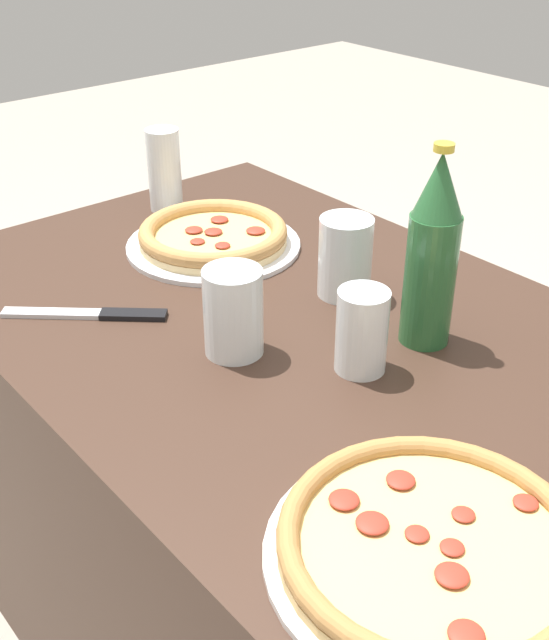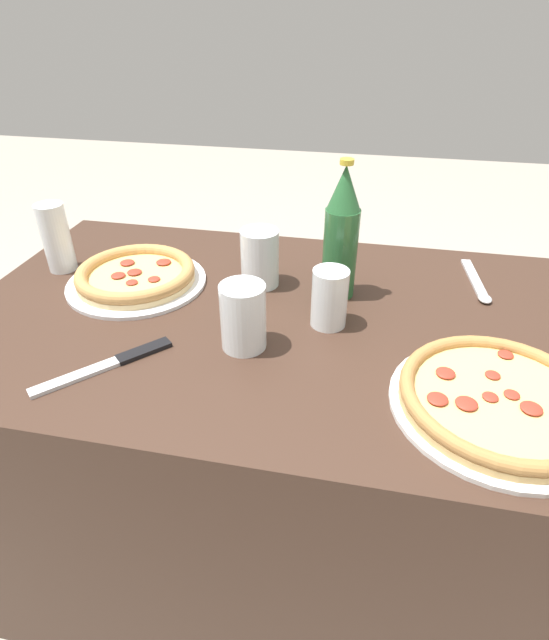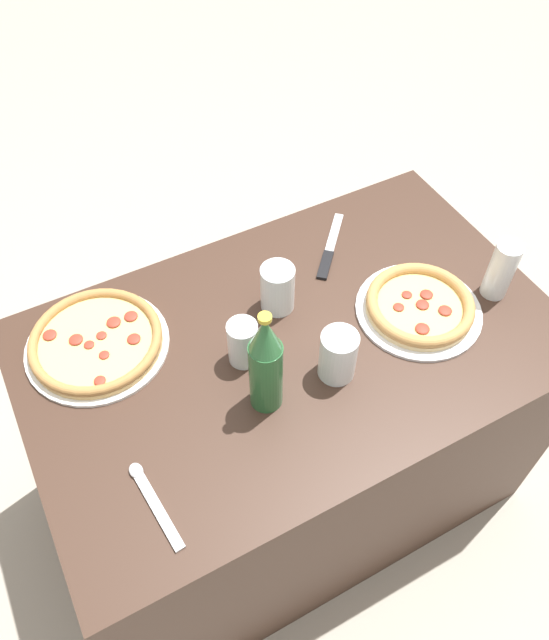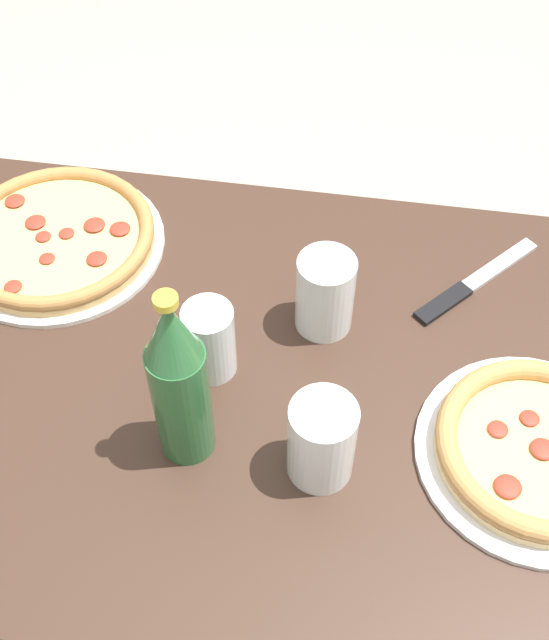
{
  "view_description": "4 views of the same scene",
  "coord_description": "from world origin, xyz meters",
  "px_view_note": "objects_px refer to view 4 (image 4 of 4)",
  "views": [
    {
      "loc": [
        -0.7,
        0.64,
        1.29
      ],
      "look_at": [
        -0.01,
        0.06,
        0.76
      ],
      "focal_mm": 45.0,
      "sensor_mm": 36.0,
      "label": 1
    },
    {
      "loc": [
        -0.18,
        0.79,
        1.24
      ],
      "look_at": [
        -0.03,
        0.09,
        0.77
      ],
      "focal_mm": 28.0,
      "sensor_mm": 36.0,
      "label": 2
    },
    {
      "loc": [
        -0.43,
        -0.72,
        1.83
      ],
      "look_at": [
        -0.03,
        0.02,
        0.79
      ],
      "focal_mm": 35.0,
      "sensor_mm": 36.0,
      "label": 3
    },
    {
      "loc": [
        0.06,
        -0.59,
        1.58
      ],
      "look_at": [
        -0.04,
        0.04,
        0.79
      ],
      "focal_mm": 45.0,
      "sensor_mm": 36.0,
      "label": 4
    }
  ],
  "objects_px": {
    "pizza_margherita": "(57,238)",
    "glass_mango_juice": "(210,343)",
    "glass_lemonade": "(325,295)",
    "pizza_salami": "(538,449)",
    "beer_bottle": "(179,382)",
    "knife": "(472,284)",
    "glass_cola": "(321,444)"
  },
  "relations": [
    {
      "from": "pizza_margherita",
      "to": "glass_mango_juice",
      "type": "distance_m",
      "value": 0.33
    },
    {
      "from": "glass_lemonade",
      "to": "glass_mango_juice",
      "type": "bearing_deg",
      "value": -144.16
    },
    {
      "from": "pizza_salami",
      "to": "glass_lemonade",
      "type": "xyz_separation_m",
      "value": [
        -0.28,
        0.17,
        0.04
      ]
    },
    {
      "from": "pizza_margherita",
      "to": "beer_bottle",
      "type": "relative_size",
      "value": 1.15
    },
    {
      "from": "glass_mango_juice",
      "to": "knife",
      "type": "distance_m",
      "value": 0.39
    },
    {
      "from": "beer_bottle",
      "to": "pizza_margherita",
      "type": "bearing_deg",
      "value": 131.91
    },
    {
      "from": "pizza_salami",
      "to": "glass_lemonade",
      "type": "height_order",
      "value": "glass_lemonade"
    },
    {
      "from": "glass_mango_juice",
      "to": "glass_lemonade",
      "type": "xyz_separation_m",
      "value": [
        0.14,
        0.1,
        0.01
      ]
    },
    {
      "from": "pizza_margherita",
      "to": "pizza_salami",
      "type": "bearing_deg",
      "value": -20.13
    },
    {
      "from": "pizza_salami",
      "to": "glass_lemonade",
      "type": "relative_size",
      "value": 2.45
    },
    {
      "from": "pizza_margherita",
      "to": "glass_mango_juice",
      "type": "relative_size",
      "value": 2.85
    },
    {
      "from": "pizza_margherita",
      "to": "beer_bottle",
      "type": "bearing_deg",
      "value": -48.09
    },
    {
      "from": "pizza_salami",
      "to": "glass_cola",
      "type": "relative_size",
      "value": 2.41
    },
    {
      "from": "glass_cola",
      "to": "beer_bottle",
      "type": "height_order",
      "value": "beer_bottle"
    },
    {
      "from": "glass_cola",
      "to": "knife",
      "type": "relative_size",
      "value": 0.63
    },
    {
      "from": "glass_cola",
      "to": "knife",
      "type": "bearing_deg",
      "value": 60.78
    },
    {
      "from": "glass_mango_juice",
      "to": "glass_lemonade",
      "type": "bearing_deg",
      "value": 35.84
    },
    {
      "from": "glass_cola",
      "to": "glass_lemonade",
      "type": "xyz_separation_m",
      "value": [
        -0.02,
        0.22,
        0.0
      ]
    },
    {
      "from": "pizza_salami",
      "to": "glass_lemonade",
      "type": "bearing_deg",
      "value": 148.6
    },
    {
      "from": "knife",
      "to": "pizza_margherita",
      "type": "bearing_deg",
      "value": -178.29
    },
    {
      "from": "glass_cola",
      "to": "glass_lemonade",
      "type": "distance_m",
      "value": 0.22
    },
    {
      "from": "beer_bottle",
      "to": "pizza_salami",
      "type": "bearing_deg",
      "value": 6.1
    },
    {
      "from": "pizza_margherita",
      "to": "knife",
      "type": "height_order",
      "value": "pizza_margherita"
    },
    {
      "from": "pizza_salami",
      "to": "glass_cola",
      "type": "bearing_deg",
      "value": -168.24
    },
    {
      "from": "glass_lemonade",
      "to": "beer_bottle",
      "type": "height_order",
      "value": "beer_bottle"
    },
    {
      "from": "pizza_salami",
      "to": "glass_mango_juice",
      "type": "distance_m",
      "value": 0.42
    },
    {
      "from": "pizza_salami",
      "to": "knife",
      "type": "distance_m",
      "value": 0.28
    },
    {
      "from": "beer_bottle",
      "to": "knife",
      "type": "height_order",
      "value": "beer_bottle"
    },
    {
      "from": "pizza_salami",
      "to": "glass_cola",
      "type": "xyz_separation_m",
      "value": [
        -0.26,
        -0.05,
        0.03
      ]
    },
    {
      "from": "pizza_margherita",
      "to": "beer_bottle",
      "type": "height_order",
      "value": "beer_bottle"
    },
    {
      "from": "pizza_margherita",
      "to": "glass_lemonade",
      "type": "relative_size",
      "value": 2.66
    },
    {
      "from": "pizza_salami",
      "to": "beer_bottle",
      "type": "xyz_separation_m",
      "value": [
        -0.42,
        -0.04,
        0.11
      ]
    }
  ]
}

